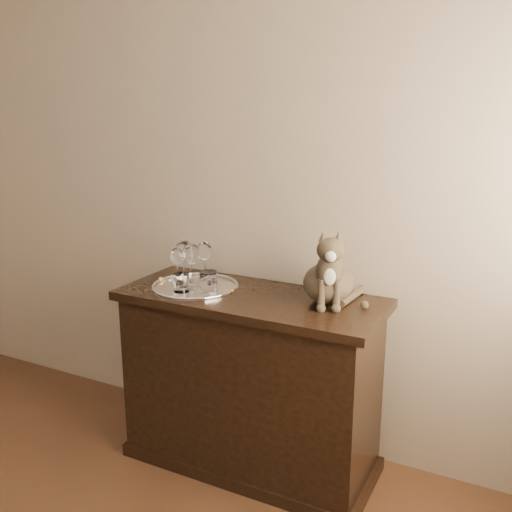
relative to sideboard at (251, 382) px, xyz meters
The scene contains 11 objects.
wall_back 1.15m from the sideboard, 152.68° to the left, with size 4.00×0.10×2.70m, color #BCA88D.
sideboard is the anchor object (origin of this frame).
tray 0.51m from the sideboard, behind, with size 0.40×0.40×0.01m, color white.
wine_glass_a 0.65m from the sideboard, behind, with size 0.08×0.08×0.21m, color white, non-canonical shape.
wine_glass_b 0.61m from the sideboard, 164.83° to the left, with size 0.07×0.07×0.19m, color silver, non-canonical shape.
wine_glass_c 0.64m from the sideboard, behind, with size 0.07×0.07×0.18m, color white, non-canonical shape.
wine_glass_d 0.61m from the sideboard, behind, with size 0.08×0.08×0.21m, color silver, non-canonical shape.
tumbler_a 0.51m from the sideboard, 162.21° to the right, with size 0.08×0.08×0.09m, color silver.
tumbler_b 0.57m from the sideboard, 158.58° to the right, with size 0.07×0.07×0.08m, color silver.
tumbler_c 0.52m from the sideboard, 165.85° to the right, with size 0.08×0.08×0.09m, color white.
cat 0.69m from the sideboard, 12.88° to the left, with size 0.33×0.31×0.34m, color brown, non-canonical shape.
Camera 1 is at (1.72, -0.20, 1.66)m, focal length 40.00 mm.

